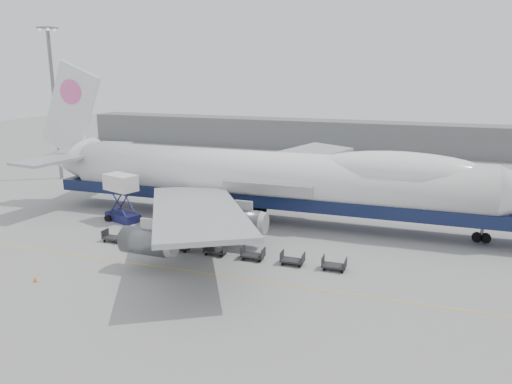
% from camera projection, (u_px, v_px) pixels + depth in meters
% --- Properties ---
extents(ground, '(260.00, 260.00, 0.00)m').
position_uv_depth(ground, '(233.00, 253.00, 52.55)').
color(ground, gray).
rests_on(ground, ground).
extents(apron_line, '(60.00, 0.15, 0.01)m').
position_uv_depth(apron_line, '(210.00, 274.00, 47.05)').
color(apron_line, gold).
rests_on(apron_line, ground).
extents(hangar, '(110.00, 8.00, 7.00)m').
position_uv_depth(hangar, '(302.00, 134.00, 119.06)').
color(hangar, slate).
rests_on(hangar, ground).
extents(floodlight_mast, '(2.40, 2.40, 25.43)m').
position_uv_depth(floodlight_mast, '(54.00, 96.00, 84.42)').
color(floodlight_mast, slate).
rests_on(floodlight_mast, ground).
extents(airliner, '(67.00, 55.30, 19.98)m').
position_uv_depth(airliner, '(273.00, 178.00, 61.99)').
color(airliner, white).
rests_on(airliner, ground).
extents(catering_truck, '(5.04, 4.16, 6.01)m').
position_uv_depth(catering_truck, '(122.00, 195.00, 62.70)').
color(catering_truck, '#1A1C4E').
rests_on(catering_truck, ground).
extents(traffic_cone, '(0.35, 0.35, 0.52)m').
position_uv_depth(traffic_cone, '(35.00, 280.00, 45.25)').
color(traffic_cone, orange).
rests_on(traffic_cone, ground).
extents(dolly_0, '(2.30, 1.35, 1.30)m').
position_uv_depth(dolly_0, '(114.00, 237.00, 55.74)').
color(dolly_0, '#2D2D30').
rests_on(dolly_0, ground).
extents(dolly_1, '(2.30, 1.35, 1.30)m').
position_uv_depth(dolly_1, '(146.00, 241.00, 54.43)').
color(dolly_1, '#2D2D30').
rests_on(dolly_1, ground).
extents(dolly_2, '(2.30, 1.35, 1.30)m').
position_uv_depth(dolly_2, '(180.00, 245.00, 53.12)').
color(dolly_2, '#2D2D30').
rests_on(dolly_2, ground).
extents(dolly_3, '(2.30, 1.35, 1.30)m').
position_uv_depth(dolly_3, '(216.00, 250.00, 51.81)').
color(dolly_3, '#2D2D30').
rests_on(dolly_3, ground).
extents(dolly_4, '(2.30, 1.35, 1.30)m').
position_uv_depth(dolly_4, '(253.00, 255.00, 50.50)').
color(dolly_4, '#2D2D30').
rests_on(dolly_4, ground).
extents(dolly_5, '(2.30, 1.35, 1.30)m').
position_uv_depth(dolly_5, '(292.00, 260.00, 49.19)').
color(dolly_5, '#2D2D30').
rests_on(dolly_5, ground).
extents(dolly_6, '(2.30, 1.35, 1.30)m').
position_uv_depth(dolly_6, '(334.00, 265.00, 47.87)').
color(dolly_6, '#2D2D30').
rests_on(dolly_6, ground).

